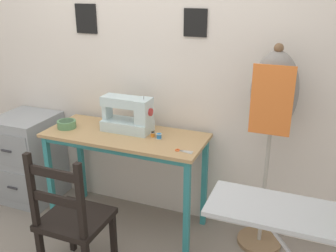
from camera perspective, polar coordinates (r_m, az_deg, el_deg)
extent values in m
plane|color=gray|center=(2.97, -8.29, -16.86)|extent=(14.00, 14.00, 0.00)
cube|color=silver|center=(2.90, -4.06, 10.21)|extent=(10.00, 0.05, 2.55)
cube|color=black|center=(3.06, -12.38, 15.68)|extent=(0.18, 0.01, 0.22)
cube|color=black|center=(2.68, 4.19, 15.42)|extent=(0.17, 0.01, 0.19)
cube|color=tan|center=(2.78, -6.57, -1.44)|extent=(1.20, 0.50, 0.02)
cube|color=teal|center=(2.63, -8.67, -3.68)|extent=(1.12, 0.03, 0.04)
cube|color=teal|center=(3.08, -17.48, -7.94)|extent=(0.04, 0.04, 0.75)
cube|color=teal|center=(2.59, 2.86, -12.78)|extent=(0.04, 0.04, 0.75)
cube|color=teal|center=(3.37, -13.12, -4.92)|extent=(0.04, 0.04, 0.75)
cube|color=teal|center=(2.93, 5.55, -8.56)|extent=(0.04, 0.04, 0.75)
cube|color=silver|center=(2.82, -6.20, 0.06)|extent=(0.37, 0.18, 0.08)
cube|color=silver|center=(2.72, -3.68, 2.25)|extent=(0.09, 0.15, 0.18)
cube|color=silver|center=(2.77, -6.76, 3.72)|extent=(0.33, 0.14, 0.07)
cube|color=silver|center=(2.87, -9.25, 2.28)|extent=(0.04, 0.10, 0.11)
cylinder|color=#B22D2D|center=(2.70, -2.66, 2.12)|extent=(0.02, 0.06, 0.06)
cylinder|color=#99999E|center=(2.69, -3.73, 4.32)|extent=(0.01, 0.01, 0.02)
cylinder|color=#56895B|center=(2.97, -15.19, 0.26)|extent=(0.14, 0.14, 0.06)
cylinder|color=#2F4B32|center=(2.96, -15.23, 0.73)|extent=(0.11, 0.11, 0.01)
cube|color=silver|center=(2.47, 2.83, -3.87)|extent=(0.09, 0.02, 0.00)
cube|color=silver|center=(2.46, 2.72, -3.98)|extent=(0.09, 0.03, 0.00)
torus|color=#DB511E|center=(2.48, 1.43, -3.71)|extent=(0.03, 0.03, 0.01)
torus|color=#DB511E|center=(2.49, 1.48, -3.67)|extent=(0.03, 0.03, 0.01)
cylinder|color=orange|center=(2.69, -2.34, -1.34)|extent=(0.03, 0.03, 0.04)
cylinder|color=beige|center=(2.68, -2.34, -0.97)|extent=(0.04, 0.04, 0.00)
cylinder|color=beige|center=(2.70, -2.33, -1.70)|extent=(0.04, 0.04, 0.00)
cylinder|color=#2875C1|center=(2.67, -1.38, -1.56)|extent=(0.03, 0.03, 0.04)
cylinder|color=beige|center=(2.66, -1.38, -1.21)|extent=(0.04, 0.04, 0.00)
cylinder|color=beige|center=(2.67, -1.38, -1.90)|extent=(0.04, 0.04, 0.00)
cube|color=black|center=(2.52, -13.87, -13.61)|extent=(0.40, 0.38, 0.04)
cube|color=black|center=(2.83, -14.50, -14.69)|extent=(0.04, 0.04, 0.39)
cube|color=black|center=(2.67, -8.30, -16.58)|extent=(0.04, 0.04, 0.39)
cube|color=black|center=(2.38, -20.03, -9.19)|extent=(0.04, 0.04, 0.48)
cube|color=black|center=(2.18, -13.16, -11.20)|extent=(0.04, 0.04, 0.48)
cube|color=black|center=(2.21, -17.14, -6.95)|extent=(0.34, 0.02, 0.06)
cube|color=black|center=(2.29, -16.69, -10.69)|extent=(0.34, 0.02, 0.06)
cube|color=#93999E|center=(3.50, -20.27, -4.55)|extent=(0.45, 0.47, 0.77)
cube|color=gray|center=(3.28, -23.34, -3.45)|extent=(0.42, 0.01, 0.28)
cube|color=#333338|center=(3.27, -23.46, -3.52)|extent=(0.10, 0.01, 0.02)
cube|color=gray|center=(3.42, -22.54, -8.64)|extent=(0.42, 0.01, 0.28)
cube|color=#333338|center=(3.42, -22.65, -8.71)|extent=(0.10, 0.01, 0.02)
cylinder|color=#846647|center=(2.99, 13.67, -16.62)|extent=(0.32, 0.32, 0.03)
cylinder|color=#ADA89E|center=(2.73, 14.54, -8.41)|extent=(0.03, 0.03, 0.95)
ellipsoid|color=gray|center=(2.49, 15.89, 5.00)|extent=(0.30, 0.22, 0.53)
sphere|color=brown|center=(2.43, 16.54, 11.34)|extent=(0.06, 0.06, 0.06)
cube|color=orange|center=(2.38, 15.50, 3.72)|extent=(0.26, 0.01, 0.44)
cube|color=#ADB2B7|center=(1.87, 23.98, -13.20)|extent=(1.14, 0.32, 0.02)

